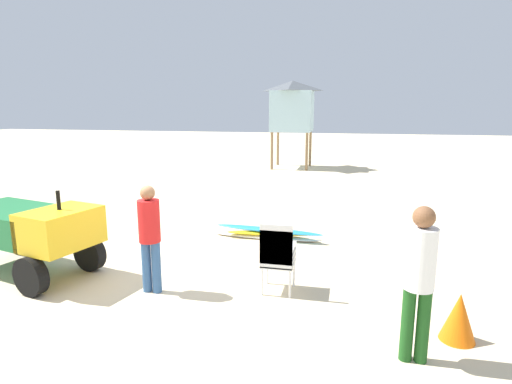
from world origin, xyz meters
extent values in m
plane|color=beige|center=(0.00, 0.00, 0.00)|extent=(80.00, 80.00, 0.00)
cube|color=#1E6B38|center=(-2.55, -0.06, 0.85)|extent=(2.01, 1.49, 0.50)
cube|color=gold|center=(-1.39, -0.34, 0.90)|extent=(1.03, 1.26, 0.60)
cylinder|color=black|center=(-1.39, -0.34, 1.35)|extent=(0.07, 0.07, 0.30)
cylinder|color=black|center=(-1.31, 0.21, 0.30)|extent=(0.63, 0.31, 0.60)
cylinder|color=black|center=(-1.56, -0.86, 0.30)|extent=(0.63, 0.31, 0.60)
cylinder|color=black|center=(-3.06, 0.62, 0.30)|extent=(0.63, 0.31, 0.60)
cube|color=silver|center=(1.99, 0.11, 0.44)|extent=(0.48, 0.48, 0.04)
cube|color=silver|center=(1.99, -0.11, 0.64)|extent=(0.48, 0.04, 0.40)
cube|color=silver|center=(1.99, 0.11, 0.53)|extent=(0.48, 0.48, 0.04)
cube|color=silver|center=(1.99, -0.11, 0.73)|extent=(0.48, 0.04, 0.40)
cube|color=silver|center=(1.99, 0.11, 0.62)|extent=(0.48, 0.48, 0.04)
cube|color=silver|center=(1.99, -0.11, 0.82)|extent=(0.48, 0.04, 0.40)
cube|color=silver|center=(1.99, 0.11, 0.71)|extent=(0.48, 0.48, 0.04)
cube|color=silver|center=(1.99, -0.11, 0.91)|extent=(0.48, 0.04, 0.40)
cylinder|color=silver|center=(2.20, 0.32, 0.21)|extent=(0.04, 0.04, 0.42)
cylinder|color=silver|center=(1.78, 0.32, 0.21)|extent=(0.04, 0.04, 0.42)
cylinder|color=silver|center=(2.20, -0.10, 0.21)|extent=(0.04, 0.04, 0.42)
cylinder|color=silver|center=(1.78, -0.10, 0.21)|extent=(0.04, 0.04, 0.42)
ellipsoid|color=white|center=(1.30, 2.61, 0.04)|extent=(2.29, 0.35, 0.08)
ellipsoid|color=yellow|center=(1.42, 2.62, 0.12)|extent=(1.96, 0.48, 0.08)
ellipsoid|color=#268CCC|center=(1.34, 2.59, 0.20)|extent=(2.38, 0.54, 0.08)
cylinder|color=#33598C|center=(0.04, -0.34, 0.40)|extent=(0.14, 0.14, 0.80)
cylinder|color=#33598C|center=(0.20, -0.34, 0.40)|extent=(0.14, 0.14, 0.80)
cylinder|color=red|center=(0.12, -0.34, 1.11)|extent=(0.32, 0.32, 0.63)
sphere|color=#9E6B47|center=(0.12, -0.34, 1.54)|extent=(0.22, 0.22, 0.22)
cylinder|color=#194C19|center=(3.67, -1.33, 0.43)|extent=(0.14, 0.14, 0.85)
cylinder|color=#194C19|center=(3.83, -1.33, 0.43)|extent=(0.14, 0.14, 0.85)
cylinder|color=white|center=(3.75, -1.33, 1.19)|extent=(0.32, 0.32, 0.68)
sphere|color=brown|center=(3.75, -1.33, 1.64)|extent=(0.23, 0.23, 0.23)
cylinder|color=olive|center=(-0.47, 12.58, 0.84)|extent=(0.12, 0.12, 1.67)
cylinder|color=olive|center=(1.09, 12.58, 0.84)|extent=(0.12, 0.12, 1.67)
cylinder|color=olive|center=(-0.47, 14.14, 0.84)|extent=(0.12, 0.12, 1.67)
cylinder|color=olive|center=(1.09, 14.14, 0.84)|extent=(0.12, 0.12, 1.67)
cube|color=#ACD3DF|center=(0.31, 13.36, 2.57)|extent=(1.80, 1.80, 1.80)
pyramid|color=#4C5156|center=(0.31, 13.36, 3.70)|extent=(1.98, 1.98, 0.45)
cone|color=orange|center=(4.33, -0.78, 0.30)|extent=(0.42, 0.42, 0.60)
camera|label=1|loc=(2.98, -5.79, 2.76)|focal=29.32mm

